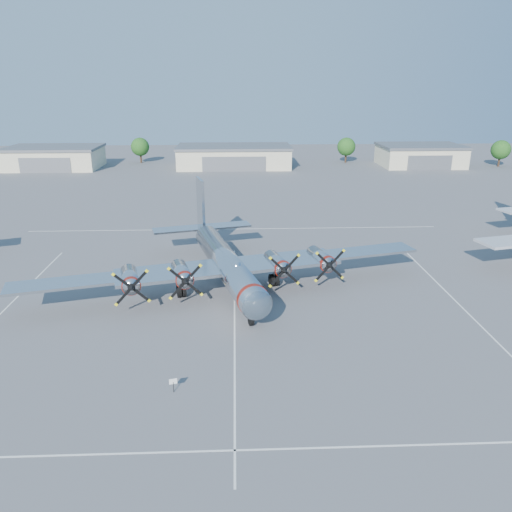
{
  "coord_description": "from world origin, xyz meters",
  "views": [
    {
      "loc": [
        0.25,
        -46.06,
        20.61
      ],
      "look_at": [
        2.32,
        3.64,
        3.2
      ],
      "focal_mm": 35.0,
      "sensor_mm": 36.0,
      "label": 1
    }
  ],
  "objects_px": {
    "hangar_west": "(54,157)",
    "main_bomber_b29": "(225,285)",
    "hangar_east": "(420,155)",
    "tree_west": "(140,147)",
    "hangar_center": "(234,156)",
    "tree_east": "(346,147)",
    "info_placard": "(173,383)",
    "tree_far_east": "(501,150)"
  },
  "relations": [
    {
      "from": "hangar_center",
      "to": "tree_east",
      "type": "height_order",
      "value": "tree_east"
    },
    {
      "from": "hangar_west",
      "to": "main_bomber_b29",
      "type": "height_order",
      "value": "hangar_west"
    },
    {
      "from": "hangar_east",
      "to": "main_bomber_b29",
      "type": "relative_size",
      "value": 0.49
    },
    {
      "from": "hangar_west",
      "to": "info_placard",
      "type": "height_order",
      "value": "hangar_west"
    },
    {
      "from": "hangar_west",
      "to": "hangar_east",
      "type": "xyz_separation_m",
      "value": [
        93.0,
        0.0,
        0.0
      ]
    },
    {
      "from": "tree_far_east",
      "to": "main_bomber_b29",
      "type": "height_order",
      "value": "tree_far_east"
    },
    {
      "from": "tree_east",
      "to": "tree_far_east",
      "type": "xyz_separation_m",
      "value": [
        38.0,
        -8.0,
        0.0
      ]
    },
    {
      "from": "hangar_center",
      "to": "hangar_east",
      "type": "xyz_separation_m",
      "value": [
        48.0,
        0.0,
        0.0
      ]
    },
    {
      "from": "tree_far_east",
      "to": "hangar_east",
      "type": "bearing_deg",
      "value": 174.39
    },
    {
      "from": "hangar_west",
      "to": "tree_west",
      "type": "distance_m",
      "value": 21.61
    },
    {
      "from": "hangar_west",
      "to": "main_bomber_b29",
      "type": "bearing_deg",
      "value": -60.72
    },
    {
      "from": "hangar_center",
      "to": "tree_west",
      "type": "xyz_separation_m",
      "value": [
        -25.0,
        8.04,
        1.51
      ]
    },
    {
      "from": "info_placard",
      "to": "main_bomber_b29",
      "type": "bearing_deg",
      "value": 66.92
    },
    {
      "from": "hangar_east",
      "to": "info_placard",
      "type": "bearing_deg",
      "value": -118.11
    },
    {
      "from": "hangar_west",
      "to": "hangar_center",
      "type": "bearing_deg",
      "value": -0.0
    },
    {
      "from": "hangar_west",
      "to": "tree_east",
      "type": "distance_m",
      "value": 75.26
    },
    {
      "from": "hangar_east",
      "to": "info_placard",
      "type": "relative_size",
      "value": 19.21
    },
    {
      "from": "main_bomber_b29",
      "to": "info_placard",
      "type": "xyz_separation_m",
      "value": [
        -3.25,
        -19.5,
        0.75
      ]
    },
    {
      "from": "tree_far_east",
      "to": "info_placard",
      "type": "height_order",
      "value": "tree_far_east"
    },
    {
      "from": "hangar_west",
      "to": "tree_east",
      "type": "bearing_deg",
      "value": 4.6
    },
    {
      "from": "hangar_east",
      "to": "hangar_west",
      "type": "bearing_deg",
      "value": -180.0
    },
    {
      "from": "hangar_center",
      "to": "tree_far_east",
      "type": "xyz_separation_m",
      "value": [
        68.0,
        -1.96,
        1.51
      ]
    },
    {
      "from": "tree_far_east",
      "to": "hangar_west",
      "type": "bearing_deg",
      "value": 179.0
    },
    {
      "from": "hangar_east",
      "to": "info_placard",
      "type": "height_order",
      "value": "hangar_east"
    },
    {
      "from": "hangar_center",
      "to": "tree_east",
      "type": "bearing_deg",
      "value": 11.38
    },
    {
      "from": "hangar_center",
      "to": "main_bomber_b29",
      "type": "xyz_separation_m",
      "value": [
        -1.04,
        -78.4,
        -2.71
      ]
    },
    {
      "from": "info_placard",
      "to": "tree_east",
      "type": "bearing_deg",
      "value": 58.12
    },
    {
      "from": "tree_far_east",
      "to": "hangar_center",
      "type": "bearing_deg",
      "value": 178.35
    },
    {
      "from": "hangar_center",
      "to": "hangar_west",
      "type": "bearing_deg",
      "value": 180.0
    },
    {
      "from": "tree_west",
      "to": "tree_far_east",
      "type": "height_order",
      "value": "same"
    },
    {
      "from": "hangar_east",
      "to": "tree_west",
      "type": "bearing_deg",
      "value": 173.72
    },
    {
      "from": "tree_east",
      "to": "tree_west",
      "type": "bearing_deg",
      "value": 177.92
    },
    {
      "from": "hangar_east",
      "to": "info_placard",
      "type": "xyz_separation_m",
      "value": [
        -52.29,
        -97.9,
        -1.96
      ]
    },
    {
      "from": "tree_west",
      "to": "info_placard",
      "type": "distance_m",
      "value": 107.99
    },
    {
      "from": "hangar_center",
      "to": "tree_far_east",
      "type": "distance_m",
      "value": 68.05
    },
    {
      "from": "tree_far_east",
      "to": "tree_east",
      "type": "bearing_deg",
      "value": 168.11
    },
    {
      "from": "hangar_west",
      "to": "tree_east",
      "type": "relative_size",
      "value": 3.4
    },
    {
      "from": "hangar_west",
      "to": "hangar_center",
      "type": "relative_size",
      "value": 0.79
    },
    {
      "from": "hangar_center",
      "to": "tree_east",
      "type": "distance_m",
      "value": 30.64
    },
    {
      "from": "tree_west",
      "to": "main_bomber_b29",
      "type": "xyz_separation_m",
      "value": [
        23.96,
        -86.44,
        -4.22
      ]
    },
    {
      "from": "hangar_west",
      "to": "tree_east",
      "type": "height_order",
      "value": "tree_east"
    },
    {
      "from": "hangar_west",
      "to": "main_bomber_b29",
      "type": "distance_m",
      "value": 89.93
    }
  ]
}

